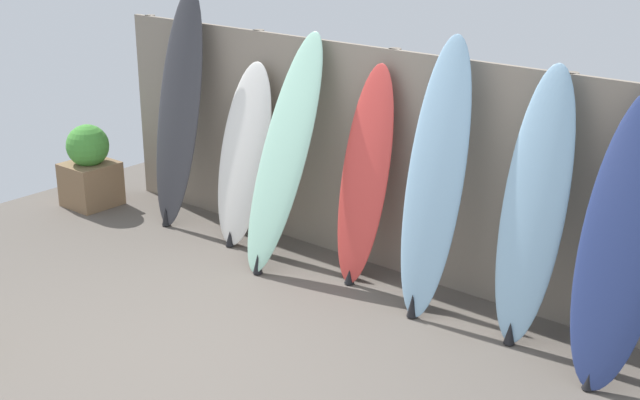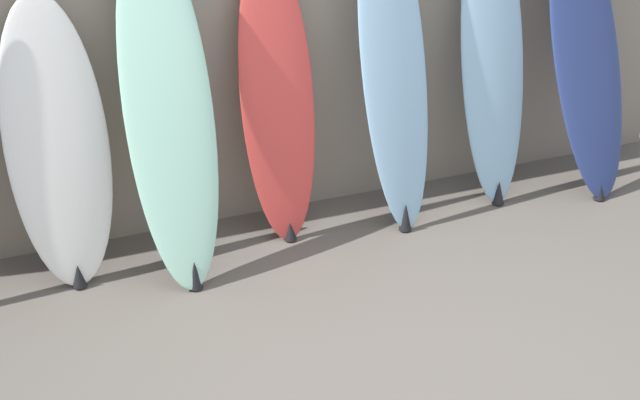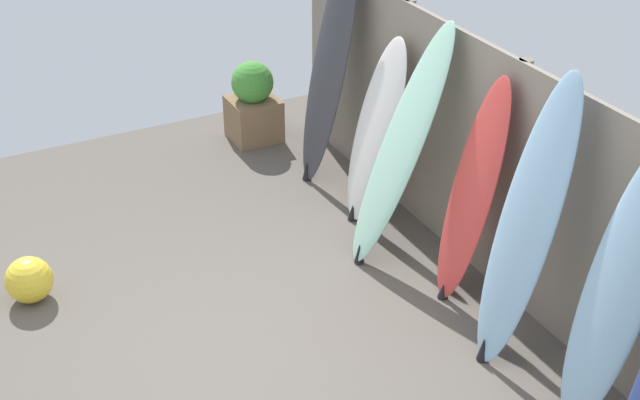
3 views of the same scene
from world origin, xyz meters
name	(u,v)px [view 2 (image 2 of 3)]	position (x,y,z in m)	size (l,w,h in m)	color
ground	(412,383)	(0.00, 0.00, 0.00)	(7.68, 7.68, 0.00)	#5B544C
fence_back	(264,77)	(0.00, 2.01, 0.90)	(6.08, 0.11, 1.80)	gray
surfboard_white_1	(57,145)	(-1.30, 1.68, 0.78)	(0.56, 0.48, 1.58)	white
surfboard_seafoam_2	(169,111)	(-0.71, 1.54, 0.93)	(0.54, 0.83, 1.89)	#9ED6BC
surfboard_red_3	(278,101)	(-0.02, 1.71, 0.85)	(0.47, 0.44, 1.71)	#D13D38
surfboard_skyblue_4	(394,68)	(0.69, 1.60, 0.99)	(0.49, 0.58, 2.01)	#8CB7D6
surfboard_skyblue_5	(493,59)	(1.43, 1.67, 0.94)	(0.46, 0.49, 1.90)	#8CB7D6
surfboard_navy_6	(587,56)	(2.09, 1.58, 0.91)	(0.59, 0.78, 1.84)	navy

